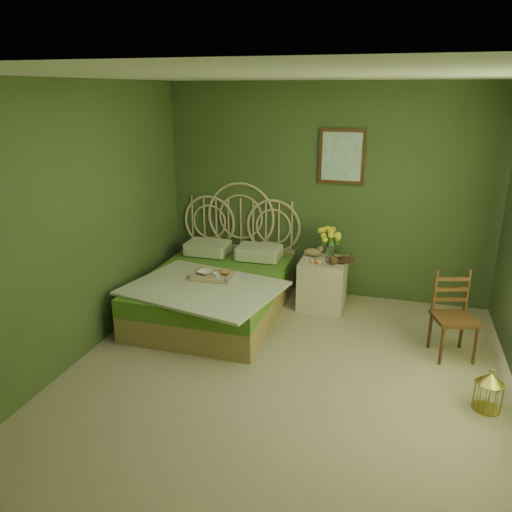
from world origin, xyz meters
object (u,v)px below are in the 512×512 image
(nightstand, at_px, (323,278))
(birdcage, at_px, (489,392))
(chair, at_px, (455,309))
(bed, at_px, (216,288))

(nightstand, bearing_deg, birdcage, -45.91)
(chair, height_order, birdcage, chair)
(nightstand, relative_size, chair, 1.20)
(nightstand, xyz_separation_m, birdcage, (1.63, -1.68, -0.20))
(bed, xyz_separation_m, nightstand, (1.17, 0.53, 0.06))
(bed, bearing_deg, nightstand, 24.27)
(bed, distance_m, nightstand, 1.28)
(nightstand, distance_m, birdcage, 2.35)
(chair, xyz_separation_m, birdcage, (0.22, -0.91, -0.31))
(bed, distance_m, chair, 2.59)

